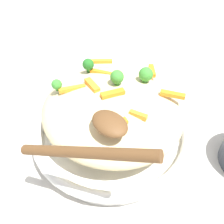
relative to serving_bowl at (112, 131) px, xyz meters
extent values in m
plane|color=beige|center=(0.00, 0.00, -0.02)|extent=(2.40, 2.40, 0.00)
cylinder|color=white|center=(0.00, 0.00, -0.01)|extent=(0.27, 0.27, 0.02)
torus|color=white|center=(0.00, 0.00, 0.01)|extent=(0.29, 0.29, 0.02)
torus|color=black|center=(0.00, 0.00, 0.01)|extent=(0.28, 0.28, 0.00)
ellipsoid|color=beige|center=(0.00, 0.00, 0.06)|extent=(0.25, 0.23, 0.08)
cube|color=orange|center=(-0.06, 0.05, 0.09)|extent=(0.02, 0.04, 0.01)
cube|color=orange|center=(0.03, 0.02, 0.10)|extent=(0.04, 0.02, 0.01)
cube|color=orange|center=(0.06, -0.02, 0.09)|extent=(0.04, 0.03, 0.01)
cube|color=orange|center=(-0.07, 0.01, 0.09)|extent=(0.03, 0.02, 0.01)
cube|color=orange|center=(-0.01, 0.01, 0.10)|extent=(0.02, 0.04, 0.01)
cube|color=orange|center=(0.05, 0.04, 0.09)|extent=(0.02, 0.04, 0.01)
cube|color=orange|center=(0.00, -0.10, 0.09)|extent=(0.03, 0.03, 0.01)
cube|color=orange|center=(-0.07, -0.07, 0.09)|extent=(0.04, 0.03, 0.01)
cube|color=orange|center=(0.09, -0.05, 0.09)|extent=(0.03, 0.04, 0.01)
cylinder|color=#377928|center=(0.07, 0.06, 0.09)|extent=(0.01, 0.01, 0.01)
sphere|color=#3D8E33|center=(0.07, 0.06, 0.10)|extent=(0.02, 0.02, 0.02)
cylinder|color=#377928|center=(0.01, -0.02, 0.10)|extent=(0.01, 0.01, 0.01)
sphere|color=#3D8E33|center=(0.01, -0.02, 0.11)|extent=(0.02, 0.02, 0.02)
cylinder|color=#205B1C|center=(0.08, -0.01, 0.09)|extent=(0.01, 0.01, 0.01)
sphere|color=#236B23|center=(0.08, -0.01, 0.10)|extent=(0.02, 0.02, 0.02)
cylinder|color=#377928|center=(-0.01, -0.06, 0.09)|extent=(0.01, 0.01, 0.01)
sphere|color=#3D8E33|center=(-0.01, -0.06, 0.11)|extent=(0.02, 0.02, 0.02)
ellipsoid|color=brown|center=(-0.06, 0.06, 0.11)|extent=(0.06, 0.04, 0.02)
cylinder|color=brown|center=(-0.10, 0.12, 0.14)|extent=(0.14, 0.08, 0.07)
camera|label=1|loc=(-0.22, 0.20, 0.32)|focal=37.10mm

